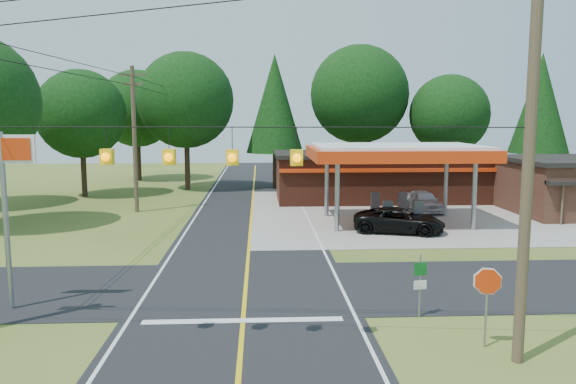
{
  "coord_description": "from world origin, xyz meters",
  "views": [
    {
      "loc": [
        0.57,
        -21.09,
        6.56
      ],
      "look_at": [
        2.0,
        7.0,
        2.8
      ],
      "focal_mm": 35.0,
      "sensor_mm": 36.0,
      "label": 1
    }
  ],
  "objects_px": {
    "suv_car": "(399,221)",
    "octagonal_stop_sign": "(487,288)",
    "gas_canopy": "(397,155)",
    "sedan_car": "(423,201)",
    "big_stop_sign": "(3,181)"
  },
  "relations": [
    {
      "from": "suv_car",
      "to": "big_stop_sign",
      "type": "bearing_deg",
      "value": 143.18
    },
    {
      "from": "sedan_car",
      "to": "big_stop_sign",
      "type": "distance_m",
      "value": 27.92
    },
    {
      "from": "octagonal_stop_sign",
      "to": "gas_canopy",
      "type": "bearing_deg",
      "value": 84.0
    },
    {
      "from": "sedan_car",
      "to": "octagonal_stop_sign",
      "type": "distance_m",
      "value": 23.68
    },
    {
      "from": "big_stop_sign",
      "to": "octagonal_stop_sign",
      "type": "distance_m",
      "value": 15.76
    },
    {
      "from": "octagonal_stop_sign",
      "to": "sedan_car",
      "type": "bearing_deg",
      "value": 77.8
    },
    {
      "from": "suv_car",
      "to": "sedan_car",
      "type": "bearing_deg",
      "value": -9.07
    },
    {
      "from": "gas_canopy",
      "to": "sedan_car",
      "type": "bearing_deg",
      "value": 53.89
    },
    {
      "from": "gas_canopy",
      "to": "sedan_car",
      "type": "distance_m",
      "value": 6.2
    },
    {
      "from": "gas_canopy",
      "to": "sedan_car",
      "type": "xyz_separation_m",
      "value": [
        3.0,
        4.11,
        -3.54
      ]
    },
    {
      "from": "gas_canopy",
      "to": "suv_car",
      "type": "xyz_separation_m",
      "value": [
        -0.5,
        -3.0,
        -3.56
      ]
    },
    {
      "from": "gas_canopy",
      "to": "suv_car",
      "type": "bearing_deg",
      "value": -99.46
    },
    {
      "from": "gas_canopy",
      "to": "big_stop_sign",
      "type": "distance_m",
      "value": 22.68
    },
    {
      "from": "suv_car",
      "to": "octagonal_stop_sign",
      "type": "distance_m",
      "value": 16.12
    },
    {
      "from": "big_stop_sign",
      "to": "octagonal_stop_sign",
      "type": "xyz_separation_m",
      "value": [
        15.0,
        -4.0,
        -2.69
      ]
    }
  ]
}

